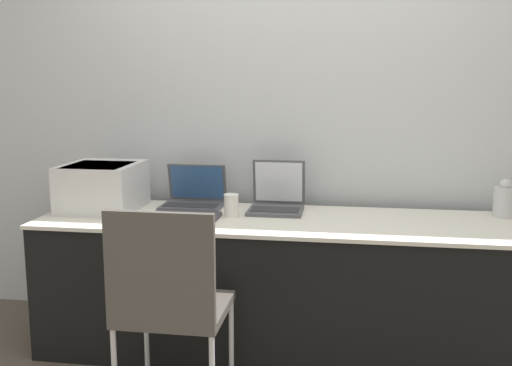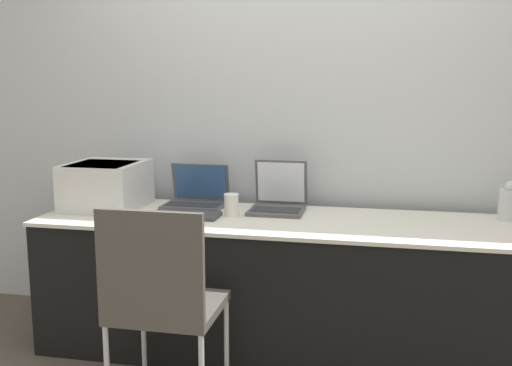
{
  "view_description": "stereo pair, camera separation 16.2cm",
  "coord_description": "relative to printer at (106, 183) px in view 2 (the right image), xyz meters",
  "views": [
    {
      "loc": [
        0.32,
        -2.69,
        1.45
      ],
      "look_at": [
        -0.17,
        0.38,
        0.91
      ],
      "focal_mm": 42.0,
      "sensor_mm": 36.0,
      "label": 1
    },
    {
      "loc": [
        0.48,
        -2.66,
        1.45
      ],
      "look_at": [
        -0.17,
        0.38,
        0.91
      ],
      "focal_mm": 42.0,
      "sensor_mm": 36.0,
      "label": 2
    }
  ],
  "objects": [
    {
      "name": "wall_back",
      "position": [
        1.04,
        0.4,
        0.43
      ],
      "size": [
        8.0,
        0.05,
        2.6
      ],
      "color": "silver",
      "rests_on": "ground_plane"
    },
    {
      "name": "external_keyboard",
      "position": [
        0.51,
        -0.12,
        -0.13
      ],
      "size": [
        0.36,
        0.17,
        0.02
      ],
      "color": "#3D3D42",
      "rests_on": "table"
    },
    {
      "name": "table",
      "position": [
        1.04,
        -0.07,
        -0.5
      ],
      "size": [
        2.6,
        0.71,
        0.73
      ],
      "color": "black",
      "rests_on": "ground_plane"
    },
    {
      "name": "metal_pitcher",
      "position": [
        2.17,
        0.16,
        -0.05
      ],
      "size": [
        0.11,
        0.11,
        0.2
      ],
      "color": "silver",
      "rests_on": "table"
    },
    {
      "name": "laptop_right",
      "position": [
        0.96,
        0.13,
        -0.08
      ],
      "size": [
        0.3,
        0.31,
        0.27
      ],
      "color": "#4C4C51",
      "rests_on": "table"
    },
    {
      "name": "chair",
      "position": [
        0.62,
        -0.78,
        -0.33
      ],
      "size": [
        0.46,
        0.43,
        0.93
      ],
      "color": "#4C4742",
      "rests_on": "ground_plane"
    },
    {
      "name": "laptop_left",
      "position": [
        0.48,
        0.16,
        -0.09
      ],
      "size": [
        0.34,
        0.27,
        0.23
      ],
      "color": "#4C4C51",
      "rests_on": "table"
    },
    {
      "name": "printer",
      "position": [
        0.0,
        0.0,
        0.0
      ],
      "size": [
        0.4,
        0.44,
        0.26
      ],
      "color": "silver",
      "rests_on": "table"
    },
    {
      "name": "coffee_cup",
      "position": [
        0.74,
        -0.06,
        -0.08
      ],
      "size": [
        0.08,
        0.08,
        0.12
      ],
      "color": "white",
      "rests_on": "table"
    }
  ]
}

